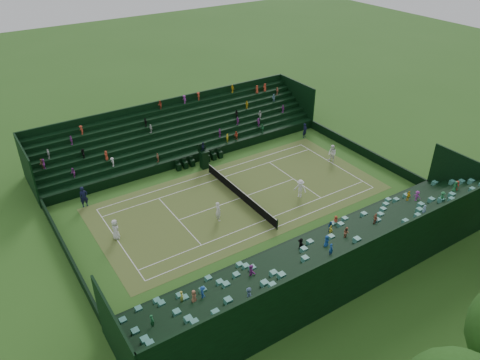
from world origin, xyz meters
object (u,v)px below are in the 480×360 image
(player_far_west, at_px, (332,154))
(player_far_east, at_px, (300,188))
(tennis_net, at_px, (240,194))
(player_near_west, at_px, (115,229))
(umpire_chair, at_px, (204,157))
(player_near_east, at_px, (218,211))

(player_far_west, bearing_deg, player_far_east, -65.96)
(tennis_net, height_order, player_near_west, player_near_west)
(player_near_west, relative_size, player_far_east, 1.00)
(umpire_chair, relative_size, player_far_west, 1.52)
(tennis_net, xyz_separation_m, player_far_east, (2.82, 4.86, 0.38))
(player_far_west, xyz_separation_m, player_far_east, (3.49, -7.21, -0.05))
(tennis_net, bearing_deg, player_near_east, -61.93)
(umpire_chair, bearing_deg, player_far_west, 62.47)
(umpire_chair, xyz_separation_m, player_near_east, (8.78, -3.52, -0.32))
(player_near_east, bearing_deg, player_near_west, 78.24)
(tennis_net, height_order, player_far_east, player_far_east)
(umpire_chair, distance_m, player_near_west, 13.50)
(player_near_west, distance_m, player_far_west, 23.89)
(player_near_west, relative_size, player_far_west, 0.94)
(player_far_east, bearing_deg, player_near_east, -130.61)
(player_near_west, bearing_deg, player_near_east, -93.07)
(tennis_net, distance_m, player_near_west, 11.84)
(player_far_west, distance_m, player_far_east, 8.01)
(umpire_chair, height_order, player_far_east, umpire_chair)
(player_far_west, bearing_deg, tennis_net, -88.62)
(umpire_chair, xyz_separation_m, player_far_east, (9.75, 4.81, -0.34))
(umpire_chair, relative_size, player_near_east, 1.58)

